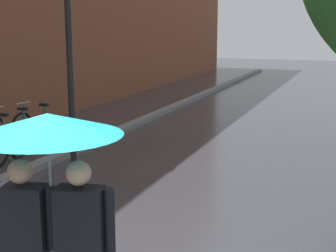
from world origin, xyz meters
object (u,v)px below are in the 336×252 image
Objects in this scene: street_lamp_post at (69,48)px; parked_bicycle_4 at (16,133)px; parked_bicycle_5 at (38,127)px; couple_under_umbrella at (50,187)px.

parked_bicycle_4 is at bearing 158.22° from street_lamp_post.
parked_bicycle_4 and parked_bicycle_5 have the same top height.
street_lamp_post reaches higher than parked_bicycle_5.
street_lamp_post is (1.98, -0.79, 1.94)m from parked_bicycle_4.
parked_bicycle_5 is at bearing 141.57° from street_lamp_post.
street_lamp_post is (1.88, -1.49, 1.94)m from parked_bicycle_5.
parked_bicycle_5 is at bearing 82.01° from parked_bicycle_4.
couple_under_umbrella is 0.52× the size of street_lamp_post.
couple_under_umbrella is at bearing -53.34° from parked_bicycle_5.
parked_bicycle_4 is 7.38m from couple_under_umbrella.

